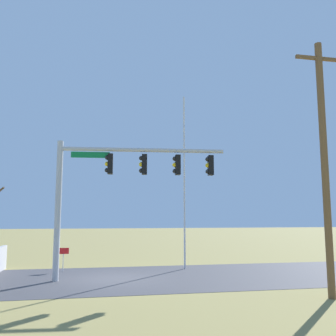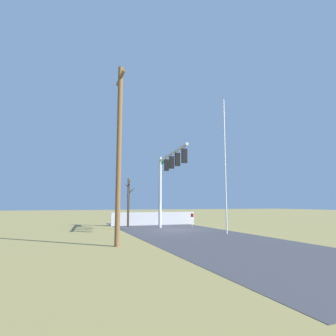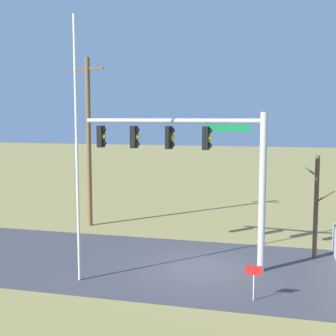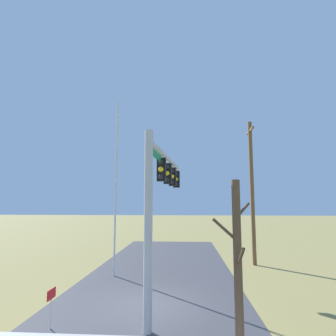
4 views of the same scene
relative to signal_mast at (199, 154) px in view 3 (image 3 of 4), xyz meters
name	(u,v)px [view 3 (image 3 of 4)]	position (x,y,z in m)	size (l,w,h in m)	color
ground_plane	(199,268)	(0.13, -0.49, -4.67)	(160.00, 160.00, 0.00)	olive
road_surface	(108,260)	(-3.87, -0.49, -4.66)	(28.00, 8.00, 0.01)	#3D3D42
sidewalk_corner	(286,273)	(3.62, -0.25, -4.66)	(6.00, 6.00, 0.01)	#B7B5AD
signal_mast	(199,154)	(0.00, 0.00, 0.00)	(7.87, 1.01, 6.38)	#B2B5BA
flagpole	(77,151)	(-4.02, -3.01, 0.26)	(0.10, 0.10, 9.86)	silver
utility_pole	(89,140)	(-7.27, 5.35, 0.23)	(1.90, 0.26, 9.45)	brown
bare_tree	(316,206)	(4.83, 2.17, -2.35)	(1.27, 1.02, 4.53)	brown
open_sign	(254,275)	(2.53, -3.38, -3.76)	(0.56, 0.04, 1.22)	silver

